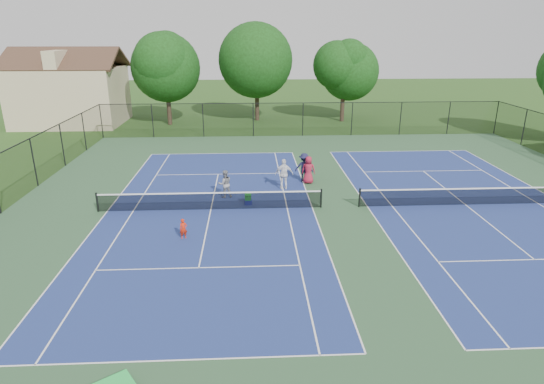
{
  "coord_description": "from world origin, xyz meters",
  "views": [
    {
      "loc": [
        -4.85,
        -22.82,
        9.04
      ],
      "look_at": [
        -3.76,
        -1.0,
        1.3
      ],
      "focal_mm": 30.0,
      "sensor_mm": 36.0,
      "label": 1
    }
  ],
  "objects_px": {
    "bystander_c": "(308,170)",
    "ball_hopper": "(248,196)",
    "bystander_a": "(284,174)",
    "tree_back_b": "(257,57)",
    "clapboard_house": "(70,93)",
    "ball_crate": "(248,202)",
    "instructor": "(225,184)",
    "bystander_b": "(304,167)",
    "tree_back_a": "(166,64)",
    "child_player": "(183,229)",
    "tree_back_c": "(344,68)"
  },
  "relations": [
    {
      "from": "tree_back_a",
      "to": "tree_back_b",
      "type": "xyz_separation_m",
      "value": [
        9.0,
        2.0,
        0.56
      ]
    },
    {
      "from": "clapboard_house",
      "to": "bystander_a",
      "type": "distance_m",
      "value": 29.78
    },
    {
      "from": "tree_back_a",
      "to": "bystander_c",
      "type": "xyz_separation_m",
      "value": [
        11.79,
        -19.77,
        -5.17
      ]
    },
    {
      "from": "bystander_a",
      "to": "bystander_b",
      "type": "height_order",
      "value": "bystander_a"
    },
    {
      "from": "tree_back_b",
      "to": "bystander_c",
      "type": "distance_m",
      "value": 22.68
    },
    {
      "from": "bystander_a",
      "to": "bystander_c",
      "type": "bearing_deg",
      "value": -146.72
    },
    {
      "from": "tree_back_a",
      "to": "clapboard_house",
      "type": "height_order",
      "value": "tree_back_a"
    },
    {
      "from": "instructor",
      "to": "bystander_a",
      "type": "bearing_deg",
      "value": -175.5
    },
    {
      "from": "bystander_c",
      "to": "ball_hopper",
      "type": "height_order",
      "value": "bystander_c"
    },
    {
      "from": "clapboard_house",
      "to": "ball_crate",
      "type": "relative_size",
      "value": 27.2
    },
    {
      "from": "tree_back_b",
      "to": "ball_crate",
      "type": "bearing_deg",
      "value": -92.26
    },
    {
      "from": "clapboard_house",
      "to": "instructor",
      "type": "height_order",
      "value": "clapboard_house"
    },
    {
      "from": "instructor",
      "to": "clapboard_house",
      "type": "bearing_deg",
      "value": -70.33
    },
    {
      "from": "tree_back_a",
      "to": "bystander_b",
      "type": "bearing_deg",
      "value": -59.08
    },
    {
      "from": "instructor",
      "to": "bystander_a",
      "type": "height_order",
      "value": "bystander_a"
    },
    {
      "from": "tree_back_b",
      "to": "tree_back_c",
      "type": "relative_size",
      "value": 1.19
    },
    {
      "from": "tree_back_b",
      "to": "child_player",
      "type": "relative_size",
      "value": 10.43
    },
    {
      "from": "tree_back_c",
      "to": "bystander_b",
      "type": "distance_m",
      "value": 21.79
    },
    {
      "from": "bystander_c",
      "to": "ball_hopper",
      "type": "relative_size",
      "value": 4.42
    },
    {
      "from": "bystander_a",
      "to": "bystander_b",
      "type": "bearing_deg",
      "value": -132.37
    },
    {
      "from": "bystander_a",
      "to": "ball_hopper",
      "type": "relative_size",
      "value": 4.76
    },
    {
      "from": "instructor",
      "to": "ball_crate",
      "type": "relative_size",
      "value": 4.1
    },
    {
      "from": "bystander_b",
      "to": "ball_crate",
      "type": "relative_size",
      "value": 4.6
    },
    {
      "from": "tree_back_b",
      "to": "bystander_c",
      "type": "xyz_separation_m",
      "value": [
        2.79,
        -21.77,
        -5.73
      ]
    },
    {
      "from": "tree_back_a",
      "to": "instructor",
      "type": "distance_m",
      "value": 23.68
    },
    {
      "from": "bystander_a",
      "to": "tree_back_b",
      "type": "bearing_deg",
      "value": -86.09
    },
    {
      "from": "tree_back_a",
      "to": "clapboard_house",
      "type": "relative_size",
      "value": 0.85
    },
    {
      "from": "bystander_c",
      "to": "ball_hopper",
      "type": "distance_m",
      "value": 5.23
    },
    {
      "from": "child_player",
      "to": "bystander_a",
      "type": "distance_m",
      "value": 8.52
    },
    {
      "from": "bystander_a",
      "to": "ball_crate",
      "type": "distance_m",
      "value": 3.46
    },
    {
      "from": "tree_back_a",
      "to": "instructor",
      "type": "height_order",
      "value": "tree_back_a"
    },
    {
      "from": "bystander_b",
      "to": "ball_crate",
      "type": "height_order",
      "value": "bystander_b"
    },
    {
      "from": "instructor",
      "to": "bystander_c",
      "type": "height_order",
      "value": "bystander_c"
    },
    {
      "from": "bystander_c",
      "to": "ball_hopper",
      "type": "xyz_separation_m",
      "value": [
        -3.79,
        -3.58,
        -0.39
      ]
    },
    {
      "from": "bystander_c",
      "to": "ball_crate",
      "type": "height_order",
      "value": "bystander_c"
    },
    {
      "from": "clapboard_house",
      "to": "ball_hopper",
      "type": "bearing_deg",
      "value": -53.52
    },
    {
      "from": "bystander_a",
      "to": "clapboard_house",
      "type": "bearing_deg",
      "value": -46.25
    },
    {
      "from": "ball_hopper",
      "to": "child_player",
      "type": "bearing_deg",
      "value": -125.16
    },
    {
      "from": "instructor",
      "to": "bystander_c",
      "type": "distance_m",
      "value": 5.61
    },
    {
      "from": "tree_back_a",
      "to": "bystander_a",
      "type": "xyz_separation_m",
      "value": [
        10.18,
        -20.78,
        -5.1
      ]
    },
    {
      "from": "bystander_a",
      "to": "tree_back_c",
      "type": "bearing_deg",
      "value": -108.81
    },
    {
      "from": "tree_back_c",
      "to": "ball_crate",
      "type": "height_order",
      "value": "tree_back_c"
    },
    {
      "from": "bystander_a",
      "to": "ball_crate",
      "type": "height_order",
      "value": "bystander_a"
    },
    {
      "from": "instructor",
      "to": "ball_crate",
      "type": "distance_m",
      "value": 1.93
    },
    {
      "from": "tree_back_c",
      "to": "child_player",
      "type": "distance_m",
      "value": 31.75
    },
    {
      "from": "tree_back_c",
      "to": "clapboard_house",
      "type": "bearing_deg",
      "value": -180.0
    },
    {
      "from": "tree_back_a",
      "to": "bystander_a",
      "type": "bearing_deg",
      "value": -63.89
    },
    {
      "from": "clapboard_house",
      "to": "ball_crate",
      "type": "bearing_deg",
      "value": -53.52
    },
    {
      "from": "tree_back_a",
      "to": "bystander_a",
      "type": "distance_m",
      "value": 23.7
    },
    {
      "from": "tree_back_a",
      "to": "tree_back_b",
      "type": "bearing_deg",
      "value": 12.53
    }
  ]
}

